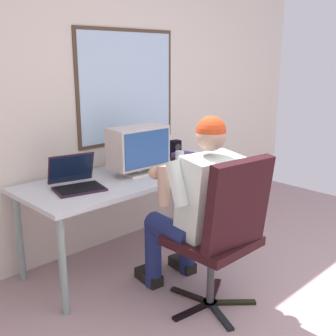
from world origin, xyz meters
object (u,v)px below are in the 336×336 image
wine_glass (180,157)px  desk_speaker (175,149)px  laptop (75,179)px  book_stack (183,158)px  person_seated (197,204)px  desk (137,181)px  office_chair (225,227)px  cd_case (209,162)px  crt_monitor (138,148)px

wine_glass → desk_speaker: 0.44m
laptop → book_stack: (1.05, -0.05, -0.01)m
person_seated → wine_glass: 0.73m
person_seated → wine_glass: size_ratio=7.92×
desk → laptop: size_ratio=4.75×
desk_speaker → office_chair: bearing=-122.4°
laptop → book_stack: 1.05m
desk → cd_case: bearing=-13.1°
desk → crt_monitor: 0.27m
desk_speaker → book_stack: size_ratio=0.82×
office_chair → crt_monitor: size_ratio=2.21×
crt_monitor → desk: bearing=114.4°
laptop → wine_glass: 0.89m
office_chair → cd_case: office_chair is taller
laptop → desk_speaker: 1.16m
person_seated → wine_glass: bearing=53.5°
office_chair → cd_case: size_ratio=6.21×
laptop → wine_glass: (0.87, -0.19, 0.05)m
desk → book_stack: (0.49, -0.03, 0.11)m
desk_speaker → desk: bearing=-164.9°
person_seated → laptop: size_ratio=3.20×
crt_monitor → cd_case: (0.69, -0.15, -0.21)m
office_chair → wine_glass: office_chair is taller
office_chair → person_seated: person_seated is taller
crt_monitor → person_seated: bearing=-99.3°
crt_monitor → book_stack: (0.49, -0.02, -0.16)m
wine_glass → cd_case: (0.38, 0.01, -0.11)m
person_seated → laptop: (-0.44, 0.77, 0.10)m
office_chair → desk_speaker: office_chair is taller
wine_glass → office_chair: bearing=-118.6°
book_stack → person_seated: bearing=-130.3°
laptop → wine_glass: laptop is taller
crt_monitor → desk_speaker: bearing=16.3°
person_seated → desk_speaker: 1.16m
wine_glass → cd_case: size_ratio=0.95×
crt_monitor → wine_glass: 0.36m
cd_case → desk: bearing=166.9°
desk → wine_glass: 0.39m
person_seated → crt_monitor: size_ratio=2.67×
wine_glass → book_stack: 0.24m
desk → crt_monitor: (0.01, -0.01, 0.27)m
desk → book_stack: 0.51m
crt_monitor → cd_case: crt_monitor is taller
laptop → desk_speaker: (1.15, 0.14, 0.02)m
laptop → wine_glass: size_ratio=2.48×
wine_glass → cd_case: bearing=1.7°
desk → wine_glass: (0.31, -0.17, 0.17)m
person_seated → book_stack: 0.95m
crt_monitor → desk_speaker: (0.59, 0.17, -0.13)m
desk → desk_speaker: 0.63m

